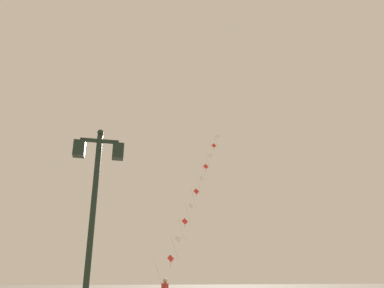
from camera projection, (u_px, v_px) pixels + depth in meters
The scene contains 2 objects.
twin_lantern_lamp_post at pixel (95, 193), 8.75m from camera, with size 1.23×0.28×5.32m.
kite_train at pixel (196, 193), 25.97m from camera, with size 6.64×8.69×13.79m.
Camera 1 is at (-1.47, -0.58, 1.74)m, focal length 33.88 mm.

